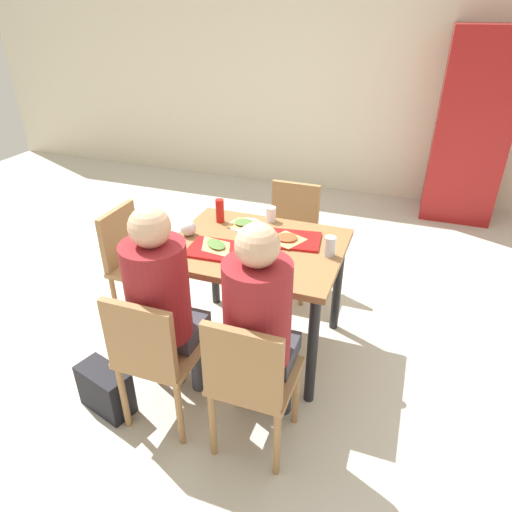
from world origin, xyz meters
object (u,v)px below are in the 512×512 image
(person_in_red, at_px, (163,298))
(drink_fridge, at_px, (472,128))
(chair_near_right, at_px, (250,378))
(paper_plate_near_edge, at_px, (268,267))
(foil_bundle, at_px, (188,228))
(paper_plate_center, at_px, (246,225))
(condiment_bottle, at_px, (220,211))
(pizza_slice_c, at_px, (244,223))
(tray_red_near, at_px, (218,250))
(plastic_cup_b, at_px, (238,267))
(main_table, at_px, (256,260))
(chair_far_side, at_px, (291,230))
(tray_red_far, at_px, (291,240))
(pizza_slice_a, at_px, (216,245))
(plastic_cup_a, at_px, (271,214))
(handbag, at_px, (106,389))
(pizza_slice_b, at_px, (287,238))
(soda_can, at_px, (330,246))
(pizza_slice_d, at_px, (266,265))
(person_in_brown_jacket, at_px, (260,320))
(chair_left_end, at_px, (134,258))
(chair_near_left, at_px, (154,352))

(person_in_red, xyz_separation_m, drink_fridge, (1.57, 3.52, 0.20))
(chair_near_right, xyz_separation_m, paper_plate_near_edge, (-0.11, 0.58, 0.27))
(foil_bundle, bearing_deg, paper_plate_center, 41.39)
(paper_plate_near_edge, relative_size, condiment_bottle, 1.38)
(paper_plate_center, distance_m, pizza_slice_c, 0.02)
(tray_red_near, xyz_separation_m, plastic_cup_b, (0.21, -0.21, 0.04))
(main_table, distance_m, chair_far_side, 0.82)
(tray_red_near, relative_size, pizza_slice_c, 1.51)
(tray_red_far, xyz_separation_m, paper_plate_near_edge, (-0.03, -0.36, -0.00))
(chair_far_side, xyz_separation_m, pizza_slice_a, (-0.21, -0.94, 0.29))
(plastic_cup_a, distance_m, plastic_cup_b, 0.73)
(person_in_red, relative_size, condiment_bottle, 7.94)
(handbag, bearing_deg, plastic_cup_a, 63.69)
(pizza_slice_a, height_order, condiment_bottle, condiment_bottle)
(tray_red_far, xyz_separation_m, drink_fridge, (1.13, 2.72, 0.17))
(pizza_slice_b, distance_m, soda_can, 0.30)
(soda_can, bearing_deg, condiment_bottle, 164.93)
(chair_near_right, height_order, pizza_slice_c, chair_near_right)
(tray_red_near, height_order, foil_bundle, foil_bundle)
(paper_plate_near_edge, xyz_separation_m, pizza_slice_d, (-0.02, -0.00, 0.01))
(pizza_slice_d, xyz_separation_m, plastic_cup_a, (-0.17, 0.60, 0.03))
(paper_plate_center, relative_size, handbag, 0.69)
(handbag, bearing_deg, pizza_slice_b, 50.15)
(main_table, bearing_deg, chair_far_side, 90.00)
(person_in_red, bearing_deg, main_table, 68.50)
(soda_can, bearing_deg, paper_plate_near_edge, -138.61)
(chair_near_right, xyz_separation_m, person_in_red, (-0.53, 0.14, 0.25))
(person_in_brown_jacket, bearing_deg, pizza_slice_b, 97.27)
(chair_left_end, height_order, tray_red_far, chair_left_end)
(chair_far_side, xyz_separation_m, person_in_brown_jacket, (0.26, -1.48, 0.25))
(chair_near_left, height_order, foil_bundle, foil_bundle)
(plastic_cup_b, bearing_deg, soda_can, 42.26)
(main_table, height_order, handbag, main_table)
(chair_near_right, bearing_deg, tray_red_near, 124.16)
(tray_red_near, relative_size, condiment_bottle, 2.25)
(main_table, bearing_deg, condiment_bottle, 145.65)
(soda_can, relative_size, drink_fridge, 0.06)
(pizza_slice_b, xyz_separation_m, condiment_bottle, (-0.51, 0.13, 0.06))
(chair_near_right, bearing_deg, person_in_brown_jacket, 90.00)
(person_in_red, distance_m, tray_red_far, 0.91)
(soda_can, bearing_deg, chair_left_end, -179.10)
(main_table, relative_size, chair_near_left, 1.23)
(person_in_red, height_order, paper_plate_near_edge, person_in_red)
(plastic_cup_a, bearing_deg, handbag, -116.31)
(person_in_brown_jacket, relative_size, paper_plate_near_edge, 5.77)
(chair_left_end, distance_m, soda_can, 1.40)
(soda_can, bearing_deg, paper_plate_center, 160.65)
(pizza_slice_c, bearing_deg, condiment_bottle, -179.43)
(pizza_slice_a, relative_size, pizza_slice_b, 1.11)
(plastic_cup_a, distance_m, soda_can, 0.58)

